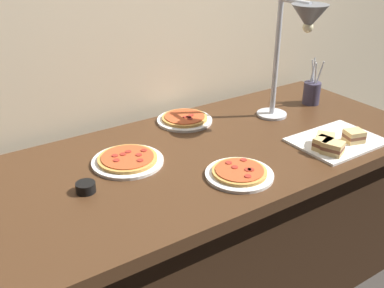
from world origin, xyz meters
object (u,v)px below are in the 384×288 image
object	(u,v)px
heat_lamp	(302,31)
utensil_holder	(312,92)
sauce_cup_near	(86,187)
sandwich_platter	(336,141)
pizza_plate_raised_stand	(185,119)
pizza_plate_front	(128,160)
pizza_plate_center	(239,173)

from	to	relation	value
heat_lamp	utensil_holder	size ratio (longest dim) A/B	2.41
sauce_cup_near	heat_lamp	bearing A→B (deg)	1.25
heat_lamp	utensil_holder	bearing A→B (deg)	27.51
sandwich_platter	sauce_cup_near	distance (m)	1.01
pizza_plate_raised_stand	heat_lamp	bearing A→B (deg)	-37.80
pizza_plate_raised_stand	sauce_cup_near	size ratio (longest dim) A/B	3.74
heat_lamp	sauce_cup_near	distance (m)	1.07
pizza_plate_front	sauce_cup_near	distance (m)	0.24
pizza_plate_raised_stand	sandwich_platter	xyz separation A→B (m)	(0.38, -0.55, 0.01)
heat_lamp	pizza_plate_front	world-z (taller)	heat_lamp
heat_lamp	pizza_plate_front	distance (m)	0.88
heat_lamp	pizza_plate_front	size ratio (longest dim) A/B	1.98
pizza_plate_raised_stand	sauce_cup_near	distance (m)	0.68
pizza_plate_center	sauce_cup_near	world-z (taller)	sauce_cup_near
pizza_plate_front	sandwich_platter	xyz separation A→B (m)	(0.77, -0.34, 0.01)
heat_lamp	utensil_holder	world-z (taller)	heat_lamp
heat_lamp	pizza_plate_raised_stand	xyz separation A→B (m)	(-0.38, 0.30, -0.41)
heat_lamp	pizza_plate_raised_stand	world-z (taller)	heat_lamp
pizza_plate_center	sauce_cup_near	distance (m)	0.54
pizza_plate_front	pizza_plate_raised_stand	size ratio (longest dim) A/B	1.08
pizza_plate_raised_stand	sauce_cup_near	xyz separation A→B (m)	(-0.60, -0.32, 0.01)
sandwich_platter	sauce_cup_near	world-z (taller)	sandwich_platter
sauce_cup_near	pizza_plate_raised_stand	bearing A→B (deg)	27.88
sauce_cup_near	utensil_holder	bearing A→B (deg)	7.36
pizza_plate_front	sandwich_platter	distance (m)	0.84
pizza_plate_front	pizza_plate_raised_stand	bearing A→B (deg)	28.35
sandwich_platter	utensil_holder	distance (m)	0.48
heat_lamp	pizza_plate_raised_stand	distance (m)	0.64
sandwich_platter	utensil_holder	size ratio (longest dim) A/B	1.60
pizza_plate_center	sauce_cup_near	xyz separation A→B (m)	(-0.50, 0.21, 0.01)
heat_lamp	sandwich_platter	distance (m)	0.47
heat_lamp	sandwich_platter	world-z (taller)	heat_lamp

